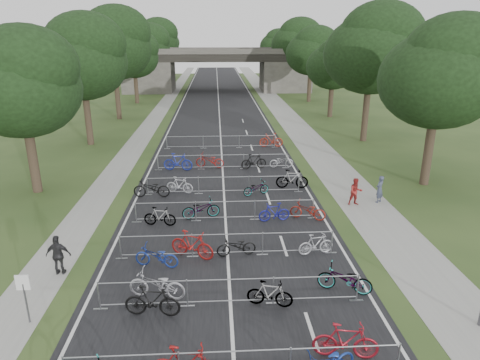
# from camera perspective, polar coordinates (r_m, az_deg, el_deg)

# --- Properties ---
(road) EXTENTS (11.00, 140.00, 0.01)m
(road) POSITION_cam_1_polar(r_m,az_deg,el_deg) (60.19, -2.85, 10.03)
(road) COLOR black
(road) RESTS_ON ground
(sidewalk_right) EXTENTS (3.00, 140.00, 0.01)m
(sidewalk_right) POSITION_cam_1_polar(r_m,az_deg,el_deg) (60.77, 4.83, 10.07)
(sidewalk_right) COLOR gray
(sidewalk_right) RESTS_ON ground
(sidewalk_left) EXTENTS (2.00, 140.00, 0.01)m
(sidewalk_left) POSITION_cam_1_polar(r_m,az_deg,el_deg) (60.60, -10.07, 9.83)
(sidewalk_left) COLOR gray
(sidewalk_left) RESTS_ON ground
(lane_markings) EXTENTS (0.12, 140.00, 0.00)m
(lane_markings) POSITION_cam_1_polar(r_m,az_deg,el_deg) (60.19, -2.85, 10.02)
(lane_markings) COLOR silver
(lane_markings) RESTS_ON ground
(overpass_bridge) EXTENTS (31.00, 8.00, 7.05)m
(overpass_bridge) POSITION_cam_1_polar(r_m,az_deg,el_deg) (74.69, -3.01, 14.47)
(overpass_bridge) COLOR #47453F
(overpass_bridge) RESTS_ON ground
(park_sign) EXTENTS (0.45, 0.06, 1.83)m
(park_sign) POSITION_cam_1_polar(r_m,az_deg,el_deg) (16.12, -26.86, -12.95)
(park_sign) COLOR #4C4C51
(park_sign) RESTS_ON ground
(tree_left_0) EXTENTS (6.72, 6.72, 10.25)m
(tree_left_0) POSITION_cam_1_polar(r_m,az_deg,el_deg) (27.82, -27.06, 11.23)
(tree_left_0) COLOR #33261C
(tree_left_0) RESTS_ON ground
(tree_right_0) EXTENTS (7.17, 7.17, 10.93)m
(tree_right_0) POSITION_cam_1_polar(r_m,az_deg,el_deg) (28.86, 25.33, 12.55)
(tree_right_0) COLOR #33261C
(tree_right_0) RESTS_ON ground
(tree_left_1) EXTENTS (7.56, 7.56, 11.53)m
(tree_left_1) POSITION_cam_1_polar(r_m,az_deg,el_deg) (39.03, -20.30, 14.93)
(tree_left_1) COLOR #33261C
(tree_left_1) RESTS_ON ground
(tree_right_1) EXTENTS (8.18, 8.18, 12.47)m
(tree_right_1) POSITION_cam_1_polar(r_m,az_deg,el_deg) (39.79, 17.32, 16.15)
(tree_right_1) COLOR #33261C
(tree_right_1) RESTS_ON ground
(tree_left_2) EXTENTS (8.40, 8.40, 12.81)m
(tree_left_2) POSITION_cam_1_polar(r_m,az_deg,el_deg) (50.63, -16.50, 16.88)
(tree_left_2) COLOR #33261C
(tree_left_2) RESTS_ON ground
(tree_right_2) EXTENTS (6.16, 6.16, 9.39)m
(tree_right_2) POSITION_cam_1_polar(r_m,az_deg,el_deg) (51.32, 12.45, 14.78)
(tree_right_2) COLOR #33261C
(tree_right_2) RESTS_ON ground
(tree_left_3) EXTENTS (6.72, 6.72, 10.25)m
(tree_left_3) POSITION_cam_1_polar(r_m,az_deg,el_deg) (62.44, -13.90, 15.83)
(tree_left_3) COLOR #33261C
(tree_left_3) RESTS_ON ground
(tree_right_3) EXTENTS (7.17, 7.17, 10.93)m
(tree_right_3) POSITION_cam_1_polar(r_m,az_deg,el_deg) (62.91, 9.57, 16.52)
(tree_right_3) COLOR #33261C
(tree_right_3) RESTS_ON ground
(tree_left_4) EXTENTS (7.56, 7.56, 11.53)m
(tree_left_4) POSITION_cam_1_polar(r_m,az_deg,el_deg) (74.25, -12.28, 16.97)
(tree_left_4) COLOR #33261C
(tree_left_4) RESTS_ON ground
(tree_right_4) EXTENTS (8.18, 8.18, 12.47)m
(tree_right_4) POSITION_cam_1_polar(r_m,az_deg,el_deg) (74.65, 7.56, 17.69)
(tree_right_4) COLOR #33261C
(tree_right_4) RESTS_ON ground
(tree_left_5) EXTENTS (8.40, 8.40, 12.81)m
(tree_left_5) POSITION_cam_1_polar(r_m,az_deg,el_deg) (86.12, -11.10, 17.79)
(tree_left_5) COLOR #33261C
(tree_left_5) RESTS_ON ground
(tree_right_5) EXTENTS (6.16, 6.16, 9.39)m
(tree_right_5) POSITION_cam_1_polar(r_m,az_deg,el_deg) (86.53, 6.01, 16.59)
(tree_right_5) COLOR #33261C
(tree_right_5) RESTS_ON ground
(tree_left_6) EXTENTS (6.72, 6.72, 10.25)m
(tree_left_6) POSITION_cam_1_polar(r_m,az_deg,el_deg) (98.06, -10.11, 16.99)
(tree_left_6) COLOR #33261C
(tree_left_6) RESTS_ON ground
(tree_right_6) EXTENTS (7.17, 7.17, 10.93)m
(tree_right_6) POSITION_cam_1_polar(r_m,az_deg,el_deg) (98.36, 4.89, 17.45)
(tree_right_6) COLOR #33261C
(tree_right_6) RESTS_ON ground
(barrier_row_1) EXTENTS (9.70, 0.08, 1.10)m
(barrier_row_1) POSITION_cam_1_polar(r_m,az_deg,el_deg) (15.70, -1.29, -14.69)
(barrier_row_1) COLOR #919498
(barrier_row_1) RESTS_ON ground
(barrier_row_2) EXTENTS (9.70, 0.08, 1.10)m
(barrier_row_2) POSITION_cam_1_polar(r_m,az_deg,el_deg) (18.80, -1.68, -8.62)
(barrier_row_2) COLOR #919498
(barrier_row_2) RESTS_ON ground
(barrier_row_3) EXTENTS (9.70, 0.08, 1.10)m
(barrier_row_3) POSITION_cam_1_polar(r_m,az_deg,el_deg) (22.24, -1.96, -4.10)
(barrier_row_3) COLOR #919498
(barrier_row_3) RESTS_ON ground
(barrier_row_4) EXTENTS (9.70, 0.08, 1.10)m
(barrier_row_4) POSITION_cam_1_polar(r_m,az_deg,el_deg) (25.97, -2.17, -0.66)
(barrier_row_4) COLOR #919498
(barrier_row_4) RESTS_ON ground
(barrier_row_5) EXTENTS (9.70, 0.08, 1.10)m
(barrier_row_5) POSITION_cam_1_polar(r_m,az_deg,el_deg) (30.73, -2.36, 2.45)
(barrier_row_5) COLOR #919498
(barrier_row_5) RESTS_ON ground
(barrier_row_6) EXTENTS (9.70, 0.08, 1.10)m
(barrier_row_6) POSITION_cam_1_polar(r_m,az_deg,el_deg) (36.52, -2.52, 5.10)
(barrier_row_6) COLOR #919498
(barrier_row_6) RESTS_ON ground
(bike_3) EXTENTS (2.03, 0.90, 1.18)m
(bike_3) POSITION_cam_1_polar(r_m,az_deg,el_deg) (13.90, 13.91, -20.15)
(bike_3) COLOR maroon
(bike_3) RESTS_ON ground
(bike_4) EXTENTS (2.00, 0.81, 1.17)m
(bike_4) POSITION_cam_1_polar(r_m,az_deg,el_deg) (15.45, -11.61, -15.55)
(bike_4) COLOR black
(bike_4) RESTS_ON ground
(bike_5) EXTENTS (2.24, 1.19, 1.12)m
(bike_5) POSITION_cam_1_polar(r_m,az_deg,el_deg) (16.33, -11.03, -13.56)
(bike_5) COLOR #A8A7AF
(bike_5) RESTS_ON ground
(bike_6) EXTENTS (1.72, 0.86, 1.00)m
(bike_6) POSITION_cam_1_polar(r_m,az_deg,el_deg) (15.71, 4.00, -14.92)
(bike_6) COLOR #919498
(bike_6) RESTS_ON ground
(bike_7) EXTENTS (2.15, 1.42, 1.07)m
(bike_7) POSITION_cam_1_polar(r_m,az_deg,el_deg) (16.85, 13.79, -12.76)
(bike_7) COLOR #919498
(bike_7) RESTS_ON ground
(bike_8) EXTENTS (1.97, 1.05, 0.98)m
(bike_8) POSITION_cam_1_polar(r_m,az_deg,el_deg) (18.32, -11.08, -9.97)
(bike_8) COLOR navy
(bike_8) RESTS_ON ground
(bike_9) EXTENTS (2.10, 1.43, 1.24)m
(bike_9) POSITION_cam_1_polar(r_m,az_deg,el_deg) (18.75, -6.41, -8.57)
(bike_9) COLOR maroon
(bike_9) RESTS_ON ground
(bike_10) EXTENTS (1.80, 0.84, 0.91)m
(bike_10) POSITION_cam_1_polar(r_m,az_deg,el_deg) (18.85, -0.48, -8.85)
(bike_10) COLOR black
(bike_10) RESTS_ON ground
(bike_11) EXTENTS (1.68, 0.76, 0.97)m
(bike_11) POSITION_cam_1_polar(r_m,az_deg,el_deg) (19.26, 10.09, -8.42)
(bike_11) COLOR #B0B0B8
(bike_11) RESTS_ON ground
(bike_12) EXTENTS (1.71, 0.74, 1.00)m
(bike_12) POSITION_cam_1_polar(r_m,az_deg,el_deg) (22.02, -10.64, -4.82)
(bike_12) COLOR #919498
(bike_12) RESTS_ON ground
(bike_13) EXTENTS (2.11, 1.12, 1.05)m
(bike_13) POSITION_cam_1_polar(r_m,az_deg,el_deg) (22.59, -5.23, -3.85)
(bike_13) COLOR #919498
(bike_13) RESTS_ON ground
(bike_14) EXTENTS (1.71, 0.70, 1.00)m
(bike_14) POSITION_cam_1_polar(r_m,az_deg,el_deg) (22.22, 4.59, -4.31)
(bike_14) COLOR navy
(bike_14) RESTS_ON ground
(bike_15) EXTENTS (1.99, 1.34, 0.99)m
(bike_15) POSITION_cam_1_polar(r_m,az_deg,el_deg) (22.65, 9.02, -4.05)
(bike_15) COLOR maroon
(bike_15) RESTS_ON ground
(bike_16) EXTENTS (2.20, 0.89, 1.13)m
(bike_16) POSITION_cam_1_polar(r_m,az_deg,el_deg) (25.85, -11.72, -1.10)
(bike_16) COLOR black
(bike_16) RESTS_ON ground
(bike_17) EXTENTS (1.77, 0.94, 1.02)m
(bike_17) POSITION_cam_1_polar(r_m,az_deg,el_deg) (26.29, -8.06, -0.67)
(bike_17) COLOR #B5B6BE
(bike_17) RESTS_ON ground
(bike_18) EXTENTS (1.78, 1.19, 0.89)m
(bike_18) POSITION_cam_1_polar(r_m,az_deg,el_deg) (25.75, 2.16, -1.08)
(bike_18) COLOR #919498
(bike_18) RESTS_ON ground
(bike_19) EXTENTS (2.07, 0.75, 1.22)m
(bike_19) POSITION_cam_1_polar(r_m,az_deg,el_deg) (27.00, 6.96, 0.12)
(bike_19) COLOR #919498
(bike_19) RESTS_ON ground
(bike_20) EXTENTS (2.16, 0.90, 1.26)m
(bike_20) POSITION_cam_1_polar(r_m,az_deg,el_deg) (30.67, -8.27, 2.40)
(bike_20) COLOR navy
(bike_20) RESTS_ON ground
(bike_21) EXTENTS (2.18, 1.16, 1.09)m
(bike_21) POSITION_cam_1_polar(r_m,az_deg,el_deg) (31.09, -4.06, 2.61)
(bike_21) COLOR maroon
(bike_21) RESTS_ON ground
(bike_22) EXTENTS (1.94, 0.89, 1.12)m
(bike_22) POSITION_cam_1_polar(r_m,az_deg,el_deg) (30.75, 1.85, 2.50)
(bike_22) COLOR black
(bike_22) RESTS_ON ground
(bike_23) EXTENTS (1.79, 0.76, 0.92)m
(bike_23) POSITION_cam_1_polar(r_m,az_deg,el_deg) (31.28, 5.54, 2.51)
(bike_23) COLOR gray
(bike_23) RESTS_ON ground
(bike_27) EXTENTS (2.04, 0.63, 1.22)m
(bike_27) POSITION_cam_1_polar(r_m,az_deg,el_deg) (36.95, 4.18, 5.34)
(bike_27) COLOR #9F2717
(bike_27) RESTS_ON ground
(pedestrian_a) EXTENTS (0.69, 0.67, 1.60)m
(pedestrian_a) POSITION_cam_1_polar(r_m,az_deg,el_deg) (25.76, 18.11, -1.19)
(pedestrian_a) COLOR #393F55
(pedestrian_a) RESTS_ON ground
(pedestrian_b) EXTENTS (0.80, 0.64, 1.57)m
(pedestrian_b) POSITION_cam_1_polar(r_m,az_deg,el_deg) (25.00, 15.16, -1.54)
(pedestrian_b) COLOR maroon
(pedestrian_b) RESTS_ON ground
(pedestrian_c) EXTENTS (0.99, 0.42, 1.68)m
(pedestrian_c) POSITION_cam_1_polar(r_m,az_deg,el_deg) (18.82, -23.05, -9.22)
(pedestrian_c) COLOR #232326
(pedestrian_c) RESTS_ON ground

